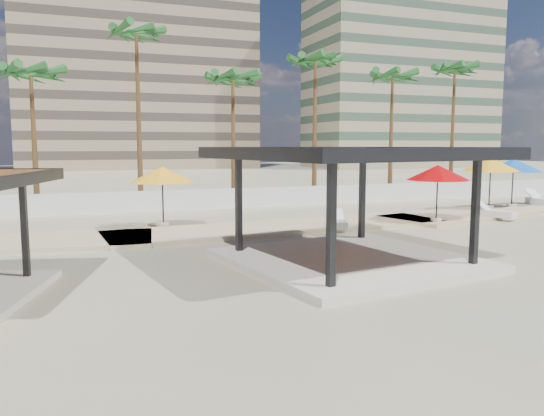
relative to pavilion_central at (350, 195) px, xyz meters
The scene contains 19 objects.
ground 2.67m from the pavilion_central, 166.79° to the left, with size 200.00×200.00×0.00m, color tan.
promenade 8.31m from the pavilion_central, 85.60° to the left, with size 44.45×7.97×0.24m.
boundary_wall 16.47m from the pavilion_central, 94.85° to the left, with size 56.00×0.30×1.20m, color silver.
building_mid 79.28m from the pavilion_central, 88.09° to the left, with size 38.00×16.00×30.40m.
building_east 82.44m from the pavilion_central, 54.90° to the left, with size 32.00×15.00×36.40m.
pavilion_central is the anchor object (origin of this frame).
umbrella_b 10.44m from the pavilion_central, 115.83° to the left, with size 3.88×3.88×2.71m.
umbrella_c 10.24m from the pavilion_central, 36.77° to the left, with size 3.84×3.84×2.73m.
umbrella_d 18.91m from the pavilion_central, 30.26° to the left, with size 3.61×3.61×2.89m.
umbrella_e 17.44m from the pavilion_central, 33.11° to the left, with size 3.64×3.64×2.96m.
lounger_b 7.05m from the pavilion_central, 65.25° to the left, with size 1.24×2.01×0.73m.
lounger_c 13.72m from the pavilion_central, 27.59° to the left, with size 1.32×2.13×0.77m.
lounger_d 21.30m from the pavilion_central, 26.84° to the left, with size 0.82×2.43×0.92m.
palm_c 21.82m from the pavilion_central, 119.41° to the left, with size 3.00×3.00×8.76m.
palm_d 21.27m from the pavilion_central, 102.85° to the left, with size 3.00×3.00×11.55m.
palm_e 19.61m from the pavilion_central, 85.07° to the left, with size 3.00×3.00×8.99m.
palm_f 21.56m from the pavilion_central, 68.08° to the left, with size 3.00×3.00×10.47m.
palm_g 23.81m from the pavilion_central, 53.69° to the left, with size 3.00×3.00×9.66m.
palm_h 28.28m from the pavilion_central, 44.28° to the left, with size 3.00×3.00×10.51m.
Camera 1 is at (-7.00, -15.41, 3.84)m, focal length 35.00 mm.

